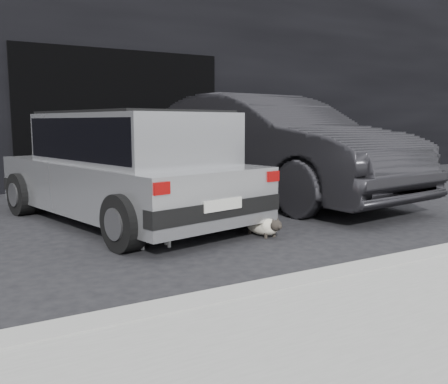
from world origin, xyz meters
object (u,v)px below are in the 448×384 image
second_car (268,147)px  cat_white (157,232)px  cat_siamese (264,227)px  silver_hatchback (127,162)px

second_car → cat_white: 3.49m
second_car → cat_siamese: bearing=-133.5°
cat_siamese → cat_white: bearing=-12.4°
silver_hatchback → cat_white: bearing=-109.6°
silver_hatchback → second_car: (2.59, 0.64, 0.09)m
second_car → cat_white: second_car is taller
silver_hatchback → cat_white: silver_hatchback is taller
second_car → cat_white: size_ratio=7.53×
cat_white → silver_hatchback: bearing=-178.7°
silver_hatchback → second_car: 2.67m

